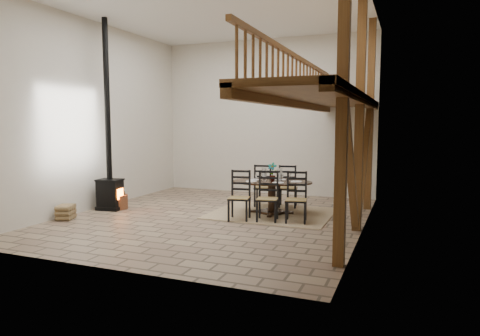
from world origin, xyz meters
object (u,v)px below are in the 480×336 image
at_px(dining_table, 271,197).
at_px(log_stack, 66,212).
at_px(log_basket, 117,201).
at_px(wood_stove, 109,168).

relative_size(dining_table, log_stack, 4.48).
xyz_separation_m(log_basket, log_stack, (-0.33, -1.51, -0.03)).
bearing_deg(log_stack, log_basket, 77.52).
height_order(log_basket, log_stack, log_basket).
bearing_deg(log_stack, dining_table, 27.67).
bearing_deg(wood_stove, log_stack, -106.97).
relative_size(dining_table, log_basket, 4.32).
bearing_deg(log_basket, log_stack, -102.48).
height_order(dining_table, log_stack, dining_table).
distance_m(dining_table, log_basket, 4.19).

